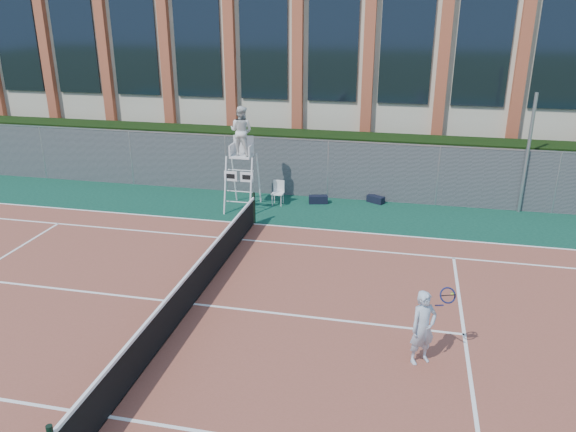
% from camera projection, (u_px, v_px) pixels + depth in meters
% --- Properties ---
extents(ground, '(120.00, 120.00, 0.00)m').
position_uv_depth(ground, '(193.00, 305.00, 13.75)').
color(ground, '#233814').
extents(apron, '(36.00, 20.00, 0.01)m').
position_uv_depth(apron, '(207.00, 286.00, 14.66)').
color(apron, '#0C3428').
rests_on(apron, ground).
extents(tennis_court, '(23.77, 10.97, 0.02)m').
position_uv_depth(tennis_court, '(193.00, 304.00, 13.74)').
color(tennis_court, brown).
rests_on(tennis_court, apron).
extents(tennis_net, '(0.10, 11.30, 1.10)m').
position_uv_depth(tennis_net, '(192.00, 286.00, 13.56)').
color(tennis_net, black).
rests_on(tennis_net, ground).
extents(fence, '(40.00, 0.06, 2.20)m').
position_uv_depth(fence, '(276.00, 167.00, 21.41)').
color(fence, '#595E60').
rests_on(fence, ground).
extents(hedge, '(40.00, 1.40, 2.20)m').
position_uv_depth(hedge, '(283.00, 159.00, 22.50)').
color(hedge, black).
rests_on(hedge, ground).
extents(building, '(45.00, 10.60, 8.22)m').
position_uv_depth(building, '(317.00, 62.00, 28.70)').
color(building, beige).
rests_on(building, ground).
extents(steel_pole, '(0.12, 0.12, 4.19)m').
position_uv_depth(steel_pole, '(527.00, 154.00, 19.19)').
color(steel_pole, '#9EA0A5').
rests_on(steel_pole, ground).
extents(umpire_chair, '(1.04, 1.60, 3.72)m').
position_uv_depth(umpire_chair, '(241.00, 134.00, 19.40)').
color(umpire_chair, white).
rests_on(umpire_chair, ground).
extents(plastic_chair, '(0.42, 0.42, 0.88)m').
position_uv_depth(plastic_chair, '(278.00, 190.00, 20.53)').
color(plastic_chair, silver).
rests_on(plastic_chair, apron).
extents(sports_bag_near, '(0.73, 0.44, 0.29)m').
position_uv_depth(sports_bag_near, '(318.00, 199.00, 20.73)').
color(sports_bag_near, black).
rests_on(sports_bag_near, apron).
extents(sports_bag_far, '(0.69, 0.55, 0.26)m').
position_uv_depth(sports_bag_far, '(376.00, 199.00, 20.80)').
color(sports_bag_far, black).
rests_on(sports_bag_far, apron).
extents(tennis_player, '(0.96, 0.75, 1.62)m').
position_uv_depth(tennis_player, '(423.00, 327.00, 11.25)').
color(tennis_player, '#AABBCD').
rests_on(tennis_player, tennis_court).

